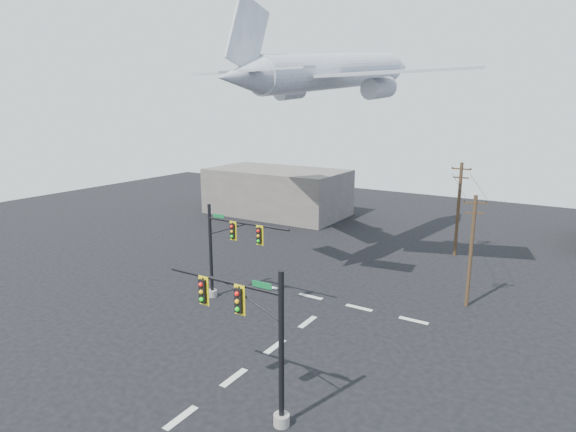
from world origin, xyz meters
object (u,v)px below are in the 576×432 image
Objects in this scene: signal_mast_near at (255,338)px; utility_pole_a at (471,249)px; utility_pole_b at (458,208)px; signal_mast_far at (226,251)px; airliner at (334,72)px.

utility_pole_a is at bearing 73.17° from signal_mast_near.
signal_mast_near is 0.82× the size of utility_pole_b.
utility_pole_a is 12.64m from utility_pole_b.
signal_mast_far is 0.89× the size of utility_pole_a.
airliner reaches higher than utility_pole_b.
airliner reaches higher than utility_pole_a.
utility_pole_a is at bearing -98.33° from airliner.
airliner is (2.31, 12.28, 13.13)m from signal_mast_far.
signal_mast_near is 14.02m from signal_mast_far.
signal_mast_far is (-9.80, 10.02, -0.07)m from signal_mast_near.
utility_pole_b reaches higher than utility_pole_a.
signal_mast_near is 1.02× the size of signal_mast_far.
signal_mast_far is 0.80× the size of utility_pole_b.
airliner is (-7.49, 22.30, 13.06)m from signal_mast_near.
signal_mast_near is at bearing -45.65° from signal_mast_far.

